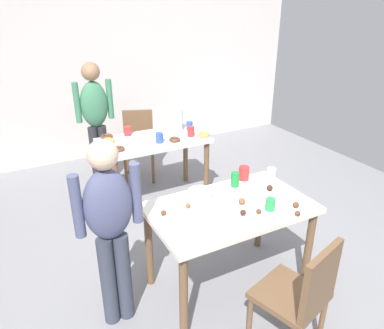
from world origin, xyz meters
The scene contains 33 objects.
ground_plane centered at (0.00, 0.00, 0.00)m, with size 6.40×6.40×0.00m, color gray.
wall_back centered at (0.00, 3.20, 1.30)m, with size 6.40×0.10×2.60m, color silver.
dining_table_near centered at (0.13, -0.07, 0.65)m, with size 1.22×0.74×0.75m.
dining_table_far centered at (0.18, 1.53, 0.64)m, with size 1.18×0.65×0.75m.
chair_near_table centered at (0.19, -0.82, 0.50)m, with size 0.50×0.50×0.87m.
chair_far_table centered at (0.24, 2.21, 0.50)m, with size 0.52×0.52×0.87m.
person_girl_near centered at (-0.75, 0.01, 0.83)m, with size 0.45×0.20×1.40m.
person_adult_far centered at (-0.28, 2.19, 0.91)m, with size 0.45×0.21×1.52m.
mixing_bowl centered at (-0.02, 0.10, 0.79)m, with size 0.19×0.19×0.08m, color white.
soda_can centered at (0.34, 0.17, 0.81)m, with size 0.07×0.07×0.12m, color #198438.
fork_near centered at (0.22, 0.06, 0.75)m, with size 0.17×0.02×0.01m, color silver.
cup_near_0 centered at (0.36, -0.26, 0.80)m, with size 0.07×0.07×0.09m, color green.
cup_near_1 centered at (0.67, 0.12, 0.81)m, with size 0.08×0.08×0.11m, color white.
cup_near_2 centered at (0.48, 0.24, 0.81)m, with size 0.09×0.09×0.12m, color red.
cake_ball_0 centered at (0.48, -0.42, 0.77)m, with size 0.04×0.04×0.04m, color brown.
cake_ball_1 centered at (0.55, -0.32, 0.77)m, with size 0.05×0.05×0.05m, color brown.
cake_ball_2 centered at (0.54, -0.02, 0.77)m, with size 0.05×0.05×0.05m, color #3D2319.
cake_ball_3 centered at (-0.16, 0.04, 0.77)m, with size 0.04×0.04×0.04m, color brown.
cake_ball_4 centered at (-0.36, 0.04, 0.77)m, with size 0.04×0.04×0.04m, color brown.
cake_ball_5 centered at (0.14, -0.23, 0.77)m, with size 0.04×0.04×0.04m, color #3D2319.
cake_ball_6 centered at (0.22, -0.10, 0.77)m, with size 0.05×0.05×0.05m, color brown.
cake_ball_7 centered at (0.25, -0.26, 0.77)m, with size 0.04×0.04×0.04m, color brown.
pitcher_far centered at (0.53, 1.65, 0.88)m, with size 0.12×0.12×0.26m, color white.
cup_far_0 centered at (-0.04, 1.78, 0.80)m, with size 0.08×0.08×0.10m, color red.
cup_far_1 centered at (0.58, 1.41, 0.81)m, with size 0.08×0.08×0.11m, color red.
cup_far_2 centered at (0.67, 1.63, 0.80)m, with size 0.07×0.07×0.09m, color #3351B2.
cup_far_3 centered at (0.19, 1.39, 0.80)m, with size 0.08×0.08×0.11m, color #3351B2.
donut_far_0 centered at (-0.27, 1.79, 0.77)m, with size 0.13×0.13×0.04m, color brown.
donut_far_1 centered at (0.32, 1.60, 0.77)m, with size 0.12×0.12×0.04m, color white.
donut_far_2 centered at (-0.30, 1.65, 0.77)m, with size 0.13×0.13×0.04m, color gold.
donut_far_3 centered at (-0.27, 1.38, 0.77)m, with size 0.13×0.13×0.04m, color brown.
donut_far_4 centered at (0.35, 1.36, 0.77)m, with size 0.12×0.12×0.04m, color brown.
donut_far_5 centered at (0.70, 1.34, 0.77)m, with size 0.14×0.14×0.04m, color gold.
Camera 1 is at (-1.23, -2.04, 2.16)m, focal length 34.39 mm.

